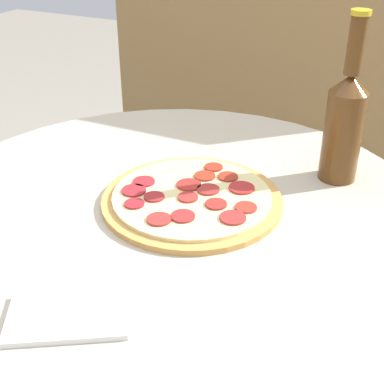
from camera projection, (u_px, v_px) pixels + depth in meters
name	position (u px, v px, depth m)	size (l,w,h in m)	color
table	(173.00, 303.00, 0.98)	(0.88, 0.88, 0.72)	#B2A893
fence_panel	(308.00, 67.00, 1.56)	(1.28, 0.04, 1.44)	olive
pizza	(192.00, 198.00, 0.88)	(0.30, 0.30, 0.02)	#C68E47
beer_bottle	(344.00, 122.00, 0.91)	(0.07, 0.07, 0.29)	#563314
napkin	(68.00, 316.00, 0.65)	(0.17, 0.15, 0.01)	white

